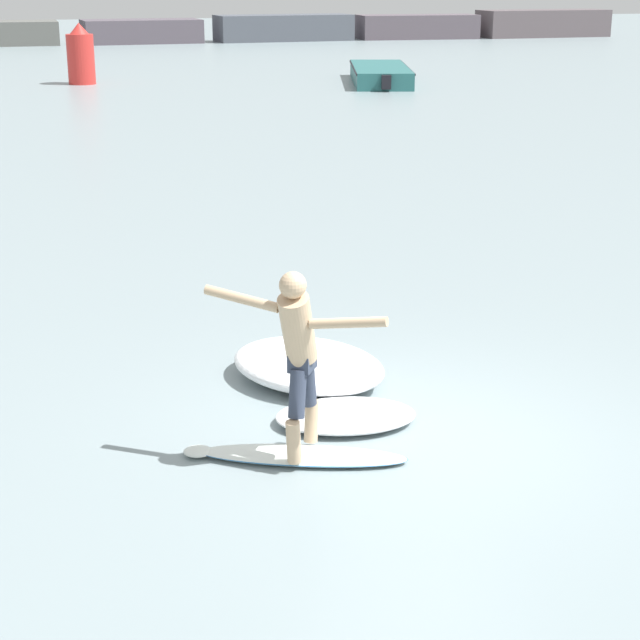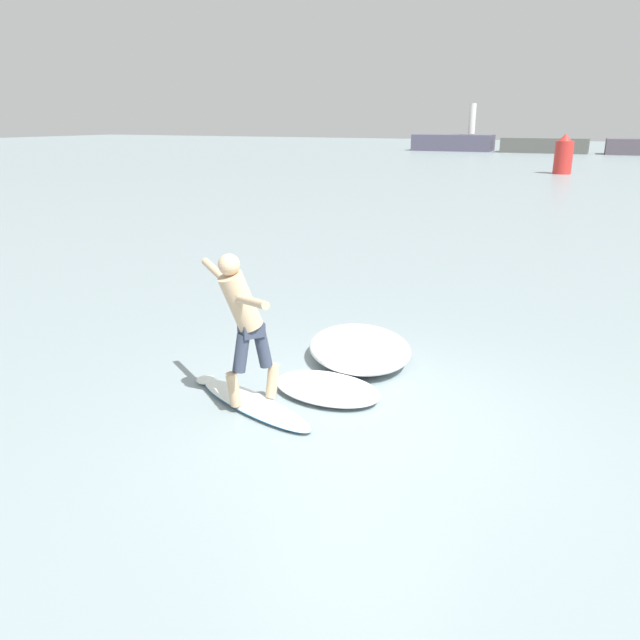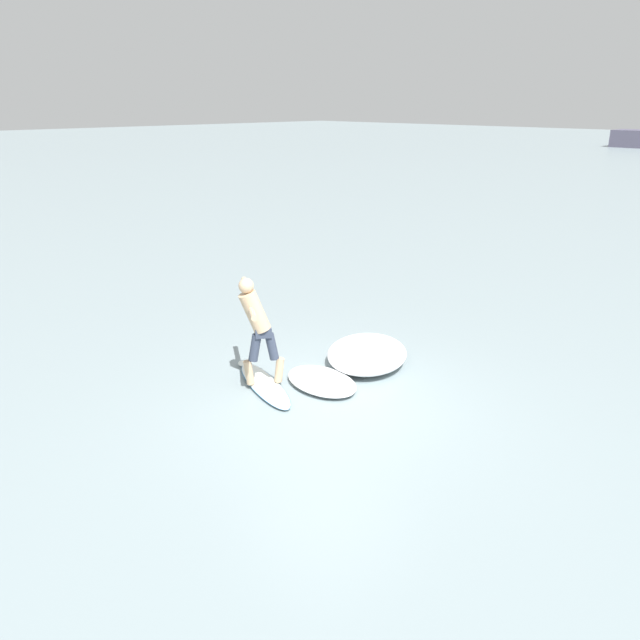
% 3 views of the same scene
% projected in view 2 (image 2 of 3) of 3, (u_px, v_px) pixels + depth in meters
% --- Properties ---
extents(ground_plane, '(200.00, 200.00, 0.00)m').
position_uv_depth(ground_plane, '(355.00, 415.00, 7.13)').
color(ground_plane, gray).
extents(surfboard, '(2.09, 1.10, 0.22)m').
position_uv_depth(surfboard, '(252.00, 403.00, 7.35)').
color(surfboard, white).
rests_on(surfboard, ground).
extents(surfer, '(1.46, 1.00, 1.78)m').
position_uv_depth(surfer, '(243.00, 316.00, 6.94)').
color(surfer, tan).
rests_on(surfer, surfboard).
extents(channel_marker_buoy, '(1.09, 1.09, 2.39)m').
position_uv_depth(channel_marker_buoy, '(564.00, 156.00, 38.09)').
color(channel_marker_buoy, red).
rests_on(channel_marker_buoy, ground).
extents(wave_foam_at_tail, '(1.52, 1.09, 0.17)m').
position_uv_depth(wave_foam_at_tail, '(327.00, 388.00, 7.66)').
color(wave_foam_at_tail, white).
rests_on(wave_foam_at_tail, ground).
extents(wave_foam_at_nose, '(2.18, 2.31, 0.37)m').
position_uv_depth(wave_foam_at_nose, '(360.00, 348.00, 8.71)').
color(wave_foam_at_nose, white).
rests_on(wave_foam_at_nose, ground).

